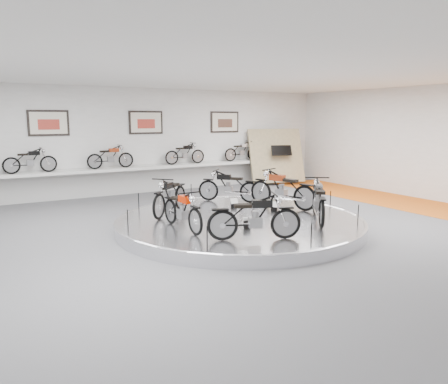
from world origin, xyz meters
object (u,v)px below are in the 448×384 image
shelf (150,167)px  bike_f (318,200)px  display_platform (240,223)px  bike_c (170,195)px  bike_d (182,210)px  bike_b (229,186)px  bike_e (254,217)px  bike_a (282,189)px

shelf → bike_f: 7.86m
display_platform → bike_c: bearing=135.9°
display_platform → bike_d: (-1.80, -0.33, 0.62)m
bike_d → bike_f: 3.44m
display_platform → bike_b: bearing=66.1°
shelf → bike_c: (-1.38, -5.06, -0.19)m
display_platform → bike_e: size_ratio=3.74×
shelf → bike_f: bike_f is taller
bike_a → bike_d: 3.65m
bike_a → bike_b: bike_a is taller
bike_a → bike_d: size_ratio=1.17×
bike_b → bike_d: (-2.70, -2.37, -0.02)m
shelf → bike_d: size_ratio=6.86×
display_platform → bike_c: size_ratio=3.67×
bike_e → bike_f: 2.43m
bike_c → bike_b: bearing=154.5°
bike_b → display_platform: bearing=113.3°
bike_e → shelf: bearing=108.5°
bike_e → bike_b: bearing=90.4°
bike_b → shelf: bearing=-31.2°
shelf → bike_a: 6.18m
bike_e → bike_f: (2.36, 0.60, 0.03)m
display_platform → bike_e: bike_e is taller
bike_d → bike_b: bearing=129.6°
bike_a → shelf: bearing=-2.6°
display_platform → shelf: size_ratio=0.58×
bike_d → bike_f: size_ratio=0.88×
bike_c → bike_d: bearing=33.4°
display_platform → bike_f: bearing=-41.4°
shelf → bike_a: bearing=-73.5°
shelf → bike_e: 8.36m
bike_d → bike_e: size_ratio=0.94×
display_platform → bike_c: (-1.38, 1.34, 0.66)m
bike_c → bike_d: (-0.42, -1.67, -0.04)m
bike_a → bike_c: (-3.14, 0.86, -0.04)m
bike_a → bike_b: size_ratio=1.12×
display_platform → bike_c: bike_c is taller
display_platform → shelf: bearing=90.0°
shelf → bike_b: 4.46m
display_platform → bike_a: bearing=15.2°
shelf → bike_f: (1.50, -7.72, -0.17)m
display_platform → bike_e: bearing=-114.2°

